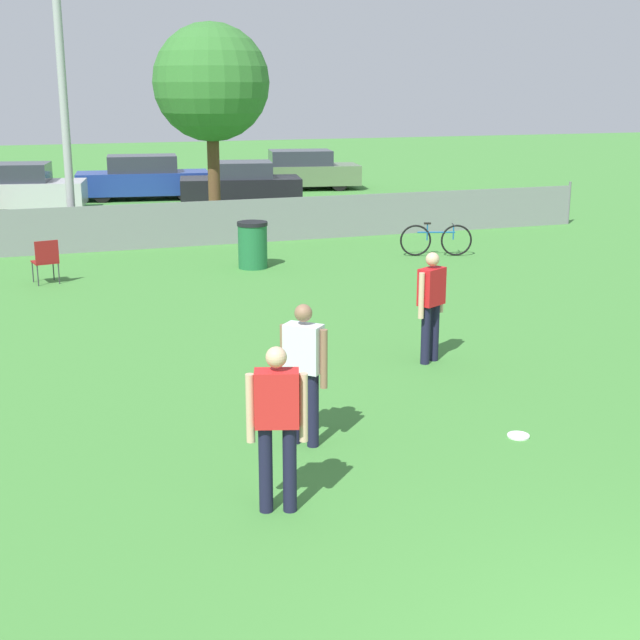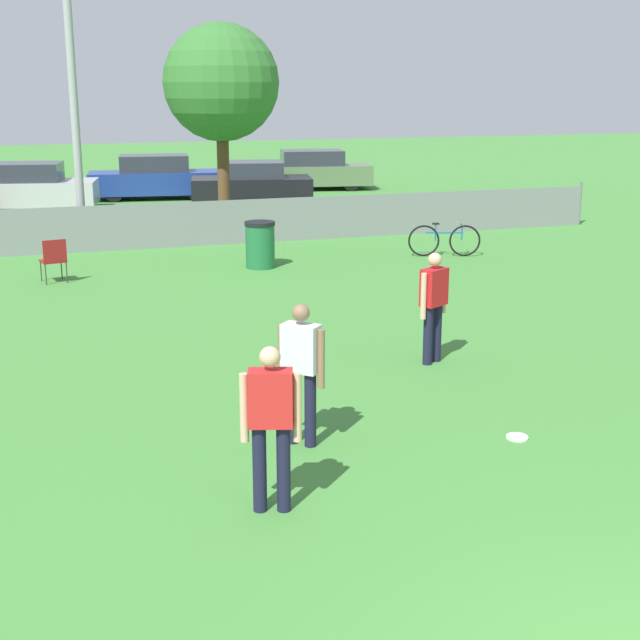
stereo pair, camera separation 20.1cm
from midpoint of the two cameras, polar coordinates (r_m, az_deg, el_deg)
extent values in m
cube|color=gray|center=(22.20, -9.21, 6.04)|extent=(22.38, 0.03, 1.10)
cylinder|color=slate|center=(26.56, 15.43, 7.23)|extent=(0.07, 0.07, 1.21)
cylinder|color=#9E9EA3|center=(22.55, -16.53, 15.80)|extent=(0.20, 0.20, 8.96)
cylinder|color=brown|center=(24.12, -7.04, 8.84)|extent=(0.32, 0.32, 2.80)
sphere|color=#33702D|center=(24.00, -7.23, 14.86)|extent=(3.03, 3.03, 3.03)
cylinder|color=#191933|center=(12.70, 6.32, -0.97)|extent=(0.13, 0.13, 0.85)
cylinder|color=#191933|center=(12.87, 6.90, -0.77)|extent=(0.13, 0.13, 0.85)
cube|color=red|center=(12.62, 6.70, 2.14)|extent=(0.46, 0.39, 0.53)
sphere|color=#D8AD8C|center=(12.54, 6.76, 3.89)|extent=(0.19, 0.19, 0.19)
cylinder|color=#D8AD8C|center=(12.44, 6.05, 1.55)|extent=(0.08, 0.08, 0.65)
cylinder|color=#D8AD8C|center=(12.83, 7.31, 1.92)|extent=(0.08, 0.08, 0.65)
cylinder|color=#191933|center=(8.35, -4.19, -9.49)|extent=(0.13, 0.13, 0.85)
cylinder|color=#191933|center=(8.34, -2.65, -9.48)|extent=(0.13, 0.13, 0.85)
cube|color=red|center=(8.09, -3.50, -5.04)|extent=(0.45, 0.33, 0.53)
sphere|color=#D8AD8C|center=(7.96, -3.54, -2.39)|extent=(0.19, 0.19, 0.19)
cylinder|color=#D8AD8C|center=(8.13, -5.20, -5.65)|extent=(0.08, 0.08, 0.65)
cylinder|color=#D8AD8C|center=(8.12, -1.77, -5.63)|extent=(0.08, 0.08, 0.65)
cylinder|color=#191933|center=(9.86, -2.21, -5.57)|extent=(0.13, 0.13, 0.85)
cylinder|color=#191933|center=(9.76, -1.05, -5.77)|extent=(0.13, 0.13, 0.85)
cube|color=silver|center=(9.59, -1.66, -1.81)|extent=(0.44, 0.44, 0.53)
sphere|color=#8C664C|center=(9.49, -1.68, 0.45)|extent=(0.19, 0.19, 0.19)
cylinder|color=#8C664C|center=(9.72, -2.93, -2.16)|extent=(0.08, 0.08, 0.65)
cylinder|color=#8C664C|center=(9.52, -0.36, -2.52)|extent=(0.08, 0.08, 0.65)
cylinder|color=white|center=(10.38, 12.04, -7.26)|extent=(0.25, 0.25, 0.03)
torus|color=white|center=(10.38, 12.04, -7.25)|extent=(0.25, 0.25, 0.03)
cylinder|color=#333338|center=(19.00, -16.98, 3.08)|extent=(0.02, 0.02, 0.42)
cylinder|color=#333338|center=(18.91, -18.20, 2.93)|extent=(0.02, 0.02, 0.42)
cylinder|color=#333338|center=(18.60, -16.67, 2.86)|extent=(0.02, 0.02, 0.42)
cylinder|color=#333338|center=(18.51, -17.91, 2.71)|extent=(0.02, 0.02, 0.42)
cube|color=maroon|center=(18.71, -17.49, 3.56)|extent=(0.54, 0.54, 0.03)
cube|color=maroon|center=(18.46, -17.38, 4.18)|extent=(0.46, 0.11, 0.45)
torus|color=black|center=(20.88, 5.86, 5.09)|extent=(0.71, 0.27, 0.73)
torus|color=black|center=(21.01, 8.45, 5.07)|extent=(0.71, 0.27, 0.73)
cylinder|color=#195999|center=(20.91, 7.18, 5.59)|extent=(0.84, 0.31, 0.04)
cylinder|color=#195999|center=(20.88, 6.60, 5.60)|extent=(0.03, 0.03, 0.38)
cylinder|color=#195999|center=(20.97, 8.26, 5.58)|extent=(0.03, 0.03, 0.34)
cube|color=black|center=(20.85, 6.62, 6.16)|extent=(0.17, 0.11, 0.04)
cylinder|color=black|center=(20.94, 8.28, 6.04)|extent=(0.16, 0.43, 0.03)
cylinder|color=#1E6638|center=(19.42, -4.63, 4.69)|extent=(0.63, 0.63, 0.93)
cylinder|color=black|center=(19.33, -4.66, 6.17)|extent=(0.66, 0.66, 0.08)
cylinder|color=black|center=(30.36, -16.40, 7.53)|extent=(0.68, 0.30, 0.66)
cylinder|color=black|center=(28.81, -16.82, 7.14)|extent=(0.68, 0.30, 0.66)
cube|color=#B7B7BC|center=(29.78, -19.26, 7.65)|extent=(4.67, 2.62, 0.75)
cube|color=#2D333D|center=(29.72, -19.37, 8.90)|extent=(2.56, 2.00, 0.56)
cylinder|color=black|center=(32.81, -8.96, 8.42)|extent=(0.65, 0.27, 0.64)
cylinder|color=black|center=(31.36, -8.82, 8.14)|extent=(0.65, 0.27, 0.64)
cylinder|color=black|center=(32.80, -13.88, 8.17)|extent=(0.65, 0.27, 0.64)
cylinder|color=black|center=(31.35, -13.97, 7.88)|extent=(0.65, 0.27, 0.64)
cube|color=navy|center=(32.02, -11.43, 8.60)|extent=(4.69, 2.28, 0.76)
cube|color=#2D333D|center=(31.96, -11.49, 9.79)|extent=(2.52, 1.79, 0.57)
cylinder|color=black|center=(30.87, -3.09, 8.21)|extent=(0.69, 0.31, 0.66)
cylinder|color=black|center=(29.26, -2.81, 7.86)|extent=(0.69, 0.31, 0.66)
cylinder|color=black|center=(30.76, -7.66, 8.08)|extent=(0.69, 0.31, 0.66)
cylinder|color=black|center=(29.15, -7.63, 7.72)|extent=(0.69, 0.31, 0.66)
cube|color=black|center=(29.96, -5.30, 8.41)|extent=(4.22, 2.60, 0.69)
cube|color=#2D333D|center=(29.90, -5.33, 9.56)|extent=(2.33, 2.00, 0.52)
cylinder|color=black|center=(35.46, 0.62, 9.06)|extent=(0.66, 0.29, 0.63)
cylinder|color=black|center=(33.88, 1.08, 8.79)|extent=(0.66, 0.29, 0.63)
cylinder|color=black|center=(35.11, -3.85, 8.97)|extent=(0.66, 0.29, 0.63)
cylinder|color=black|center=(33.51, -3.59, 8.70)|extent=(0.66, 0.29, 0.63)
cube|color=#59724C|center=(34.44, -1.43, 9.29)|extent=(4.68, 2.61, 0.74)
cube|color=#2D333D|center=(34.39, -1.44, 10.36)|extent=(2.55, 2.01, 0.55)
camera|label=1|loc=(0.10, -90.52, -0.14)|focal=50.00mm
camera|label=2|loc=(0.10, 89.48, 0.14)|focal=50.00mm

